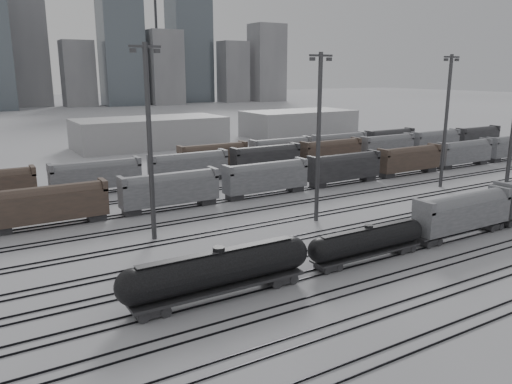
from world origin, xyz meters
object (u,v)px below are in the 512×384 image
tank_car_b (368,241)px  light_mast_c (319,134)px  hopper_car_a (463,211)px  tank_car_a (219,270)px

tank_car_b → light_mast_c: (4.49, 14.96, 9.81)m
hopper_car_a → light_mast_c: bearing=127.1°
hopper_car_a → tank_car_b: bearing=180.0°
tank_car_a → tank_car_b: bearing=0.0°
tank_car_a → hopper_car_a: (33.97, 0.00, 0.61)m
hopper_car_a → light_mast_c: 20.68m
tank_car_b → light_mast_c: size_ratio=0.69×
tank_car_b → hopper_car_a: (15.79, 0.00, 1.08)m
tank_car_b → hopper_car_a: 15.83m
light_mast_c → hopper_car_a: bearing=-52.9°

